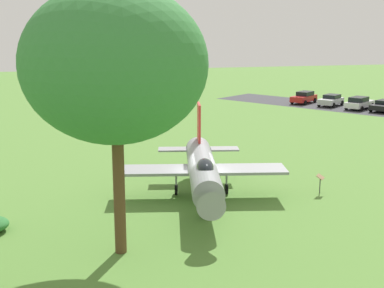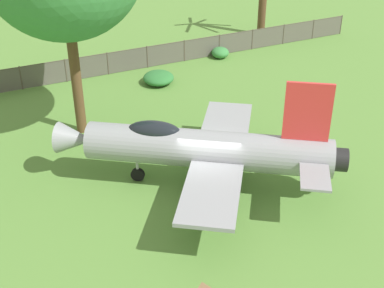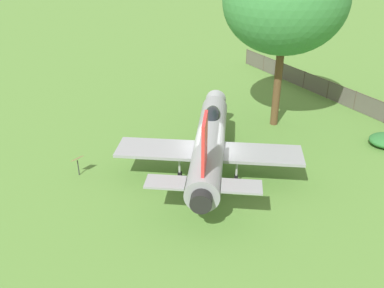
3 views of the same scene
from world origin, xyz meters
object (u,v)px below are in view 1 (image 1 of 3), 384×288
at_px(info_plaque, 320,180).
at_px(parked_car_black, 384,105).
at_px(shade_tree, 115,65).
at_px(parked_car_silver, 331,100).
at_px(display_jet, 203,170).
at_px(parked_car_white, 359,103).
at_px(parked_car_red, 304,97).

xyz_separation_m(info_plaque, parked_car_black, (-26.50, 22.85, -0.14)).
xyz_separation_m(shade_tree, info_plaque, (-5.28, 12.51, -7.29)).
distance_m(shade_tree, parked_car_black, 48.13).
relative_size(shade_tree, info_plaque, 10.00).
relative_size(info_plaque, parked_car_silver, 0.26).
relative_size(parked_car_black, parked_car_silver, 1.03).
height_order(display_jet, parked_car_white, display_jet).
relative_size(parked_car_white, parked_car_red, 1.08).
height_order(info_plaque, parked_car_black, parked_car_black).
bearing_deg(parked_car_red, parked_car_white, 85.46).
distance_m(display_jet, info_plaque, 7.25).
bearing_deg(info_plaque, parked_car_black, 139.23).
distance_m(parked_car_black, parked_car_white, 3.02).
xyz_separation_m(display_jet, shade_tree, (5.60, -5.34, 6.26)).
xyz_separation_m(parked_car_black, parked_car_silver, (-5.67, -3.85, 0.04)).
height_order(parked_car_black, parked_car_red, parked_car_red).
relative_size(display_jet, parked_car_red, 2.57).
distance_m(display_jet, parked_car_white, 40.15).
bearing_deg(display_jet, parked_car_black, 143.56).
bearing_deg(parked_car_red, info_plaque, 27.31).
xyz_separation_m(shade_tree, parked_car_red, (-40.67, 29.36, -7.35)).
distance_m(info_plaque, parked_car_red, 39.19).
bearing_deg(parked_car_black, parked_car_silver, -87.48).
height_order(shade_tree, parked_car_silver, shade_tree).
xyz_separation_m(display_jet, parked_car_red, (-35.07, 24.02, -1.09)).
relative_size(parked_car_black, parked_car_white, 0.90).
bearing_deg(info_plaque, shade_tree, -67.11).
bearing_deg(parked_car_white, display_jet, -168.24).
distance_m(parked_car_white, parked_car_silver, 3.84).
xyz_separation_m(shade_tree, parked_car_white, (-34.18, 33.53, -7.35)).
bearing_deg(parked_car_white, parked_car_silver, 87.82).
xyz_separation_m(display_jet, parked_car_white, (-28.58, 28.19, -1.10)).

